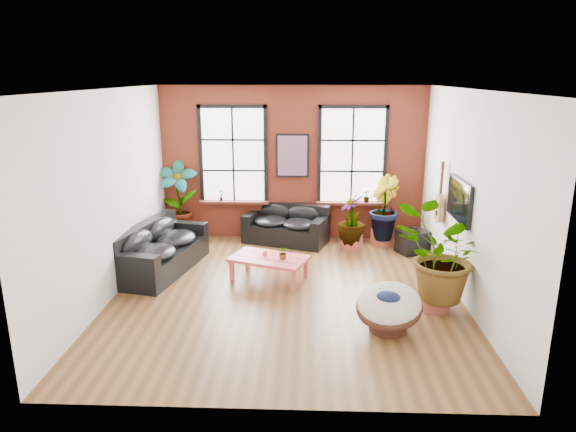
% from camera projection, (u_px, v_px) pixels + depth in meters
% --- Properties ---
extents(room, '(6.04, 6.54, 3.54)m').
position_uv_depth(room, '(287.00, 195.00, 8.72)').
color(room, brown).
rests_on(room, ground).
extents(sofa_back, '(2.04, 1.44, 0.85)m').
position_uv_depth(sofa_back, '(287.00, 225.00, 11.75)').
color(sofa_back, black).
rests_on(sofa_back, ground).
extents(sofa_left, '(1.45, 2.50, 0.93)m').
position_uv_depth(sofa_left, '(159.00, 250.00, 10.00)').
color(sofa_left, black).
rests_on(sofa_left, ground).
extents(coffee_table, '(1.58, 1.23, 0.54)m').
position_uv_depth(coffee_table, '(269.00, 260.00, 9.55)').
color(coffee_table, '#D74D50').
rests_on(coffee_table, ground).
extents(papasan_chair, '(1.29, 1.29, 0.74)m').
position_uv_depth(papasan_chair, '(389.00, 307.00, 7.65)').
color(papasan_chair, '#462519').
rests_on(papasan_chair, ground).
extents(poster, '(0.74, 0.06, 0.98)m').
position_uv_depth(poster, '(292.00, 156.00, 11.59)').
color(poster, black).
rests_on(poster, room).
extents(tv_wall_unit, '(0.13, 1.86, 1.20)m').
position_uv_depth(tv_wall_unit, '(453.00, 202.00, 9.10)').
color(tv_wall_unit, black).
rests_on(tv_wall_unit, room).
extents(media_box, '(0.74, 0.68, 0.50)m').
position_uv_depth(media_box, '(412.00, 242.00, 11.04)').
color(media_box, black).
rests_on(media_box, ground).
extents(pot_back_left, '(0.58, 0.58, 0.38)m').
position_uv_depth(pot_back_left, '(179.00, 231.00, 11.97)').
color(pot_back_left, '#A84B37').
rests_on(pot_back_left, ground).
extents(pot_back_right, '(0.54, 0.54, 0.37)m').
position_uv_depth(pot_back_right, '(382.00, 237.00, 11.57)').
color(pot_back_right, '#A84B37').
rests_on(pot_back_right, ground).
extents(pot_right_wall, '(0.62, 0.62, 0.35)m').
position_uv_depth(pot_right_wall, '(435.00, 299.00, 8.39)').
color(pot_right_wall, '#A84B37').
rests_on(pot_right_wall, ground).
extents(pot_mid, '(0.56, 0.56, 0.36)m').
position_uv_depth(pot_mid, '(351.00, 241.00, 11.31)').
color(pot_mid, '#A84B37').
rests_on(pot_mid, ground).
extents(floor_plant_back_left, '(0.96, 0.69, 1.72)m').
position_uv_depth(floor_plant_back_left, '(178.00, 197.00, 11.73)').
color(floor_plant_back_left, '#1B5717').
rests_on(floor_plant_back_left, ground).
extents(floor_plant_back_right, '(0.73, 0.86, 1.43)m').
position_uv_depth(floor_plant_back_right, '(383.00, 208.00, 11.41)').
color(floor_plant_back_right, '#1B5717').
rests_on(floor_plant_back_right, ground).
extents(floor_plant_right_wall, '(1.60, 1.45, 1.55)m').
position_uv_depth(floor_plant_right_wall, '(440.00, 256.00, 8.16)').
color(floor_plant_right_wall, '#1B5717').
rests_on(floor_plant_right_wall, ground).
extents(floor_plant_mid, '(0.66, 0.66, 1.08)m').
position_uv_depth(floor_plant_mid, '(352.00, 219.00, 11.15)').
color(floor_plant_mid, '#1B5717').
rests_on(floor_plant_mid, ground).
extents(table_plant, '(0.27, 0.25, 0.25)m').
position_uv_depth(table_plant, '(283.00, 253.00, 9.40)').
color(table_plant, '#1B5717').
rests_on(table_plant, coffee_table).
extents(sill_plant_left, '(0.17, 0.17, 0.27)m').
position_uv_depth(sill_plant_left, '(221.00, 195.00, 11.84)').
color(sill_plant_left, '#1B5717').
rests_on(sill_plant_left, room).
extents(sill_plant_right, '(0.19, 0.19, 0.27)m').
position_uv_depth(sill_plant_right, '(367.00, 196.00, 11.72)').
color(sill_plant_right, '#1B5717').
rests_on(sill_plant_right, room).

